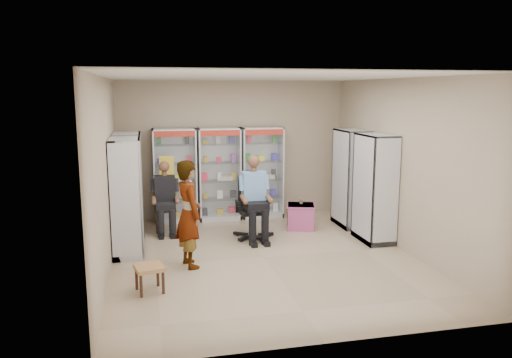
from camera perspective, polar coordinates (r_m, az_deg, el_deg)
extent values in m
plane|color=tan|center=(8.55, 0.90, -8.93)|extent=(6.00, 6.00, 0.00)
cube|color=tan|center=(11.10, -2.68, 3.41)|extent=(5.00, 0.02, 3.00)
cube|color=tan|center=(5.37, 8.39, -3.87)|extent=(5.00, 0.02, 3.00)
cube|color=tan|center=(7.99, -16.79, 0.39)|extent=(0.02, 6.00, 3.00)
cube|color=tan|center=(9.09, 16.44, 1.54)|extent=(0.02, 6.00, 3.00)
cube|color=silver|center=(8.09, 0.95, 11.59)|extent=(5.00, 6.00, 0.02)
cube|color=#A3A6AA|center=(10.76, -9.24, 0.39)|extent=(0.90, 0.50, 2.00)
cube|color=silver|center=(10.85, -4.23, 0.58)|extent=(0.90, 0.50, 2.00)
cube|color=#BBBDC3|center=(11.03, 0.66, 0.75)|extent=(0.90, 0.50, 2.00)
cube|color=silver|center=(10.47, 10.80, 0.08)|extent=(0.90, 0.50, 2.00)
cube|color=#B2B5BA|center=(9.49, 13.41, -1.05)|extent=(0.90, 0.50, 2.00)
cube|color=#A2A3A9|center=(9.84, -14.33, -0.70)|extent=(0.90, 0.50, 2.00)
cube|color=#A5A8AC|center=(8.76, -14.54, -2.02)|extent=(0.90, 0.50, 2.00)
cube|color=black|center=(10.14, -10.33, -3.29)|extent=(0.42, 0.42, 0.94)
cube|color=black|center=(9.50, -0.36, -3.30)|extent=(0.66, 0.66, 1.18)
cube|color=#A44171|center=(10.24, 5.13, -4.30)|extent=(0.64, 0.63, 0.50)
cylinder|color=#541E07|center=(10.23, 5.19, -2.57)|extent=(0.07, 0.07, 0.10)
cube|color=#A26A44|center=(10.31, 4.69, -4.56)|extent=(0.41, 0.41, 0.37)
cube|color=olive|center=(7.26, -12.06, -11.08)|extent=(0.45, 0.45, 0.38)
imported|color=gray|center=(7.97, -7.68, -3.99)|extent=(0.55, 0.71, 1.72)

